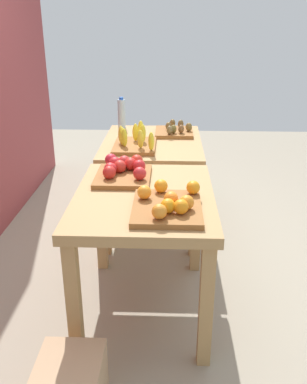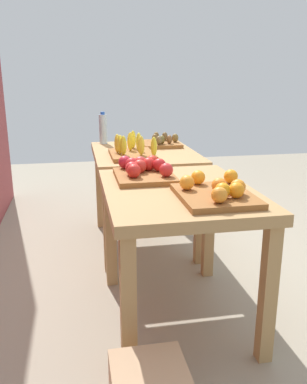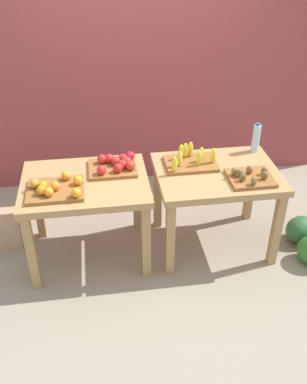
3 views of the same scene
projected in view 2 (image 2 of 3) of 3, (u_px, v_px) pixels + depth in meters
The scene contains 9 objects.
ground_plane at pixel (158, 272), 2.98m from camera, with size 8.00×8.00×0.00m, color gray.
display_table_left at pixel (178, 209), 2.26m from camera, with size 1.04×0.80×0.79m.
display_table_right at pixel (144, 165), 3.32m from camera, with size 1.04×0.80×0.79m.
orange_bin at pixel (217, 191), 2.03m from camera, with size 0.45×0.37×0.11m.
apple_bin at pixel (144, 170), 2.44m from camera, with size 0.42×0.34×0.11m.
banana_crate at pixel (132, 151), 3.05m from camera, with size 0.44×0.32×0.17m.
kiwi_bin at pixel (161, 142), 3.52m from camera, with size 0.36×0.32×0.10m.
water_bottle at pixel (103, 129), 3.60m from camera, with size 0.07×0.07×0.28m.
watermelon_pile at pixel (153, 197), 4.35m from camera, with size 0.60×0.65×0.26m.
Camera 2 is at (-2.64, 0.53, 1.39)m, focal length 38.28 mm.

